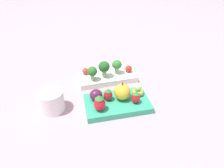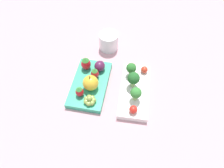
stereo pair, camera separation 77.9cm
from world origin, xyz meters
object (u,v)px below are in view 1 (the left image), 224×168
object	(u,v)px
broccoli_floret_1	(92,72)
cherry_tomato_0	(129,69)
strawberry_1	(108,95)
strawberry_2	(136,97)
broccoli_floret_0	(104,67)
broccoli_floret_2	(117,65)
grape_cluster	(138,92)
cherry_tomato_1	(86,71)
bento_box_fruit	(117,103)
drinking_cup	(52,101)
strawberry_0	(100,103)
plum	(96,95)
bento_box_savoury	(108,77)
apple	(122,92)

from	to	relation	value
broccoli_floret_1	cherry_tomato_0	bearing A→B (deg)	13.40
strawberry_1	strawberry_2	distance (m)	0.08
broccoli_floret_0	strawberry_2	bearing A→B (deg)	-64.96
broccoli_floret_2	strawberry_2	world-z (taller)	broccoli_floret_2
grape_cluster	cherry_tomato_1	bearing A→B (deg)	136.48
cherry_tomato_1	bento_box_fruit	bearing A→B (deg)	-63.35
drinking_cup	broccoli_floret_2	bearing A→B (deg)	32.17
grape_cluster	strawberry_0	bearing A→B (deg)	-158.17
broccoli_floret_0	cherry_tomato_1	bearing A→B (deg)	156.47
bento_box_fruit	plum	distance (m)	0.07
drinking_cup	grape_cluster	bearing A→B (deg)	0.94
bento_box_savoury	apple	world-z (taller)	apple
grape_cluster	broccoli_floret_1	bearing A→B (deg)	141.93
broccoli_floret_1	drinking_cup	bearing A→B (deg)	-140.06
cherry_tomato_0	cherry_tomato_1	size ratio (longest dim) A/B	1.07
apple	strawberry_1	xyz separation A→B (m)	(-0.04, 0.00, -0.01)
bento_box_savoury	bento_box_fruit	xyz separation A→B (m)	(0.01, -0.15, -0.00)
cherry_tomato_0	bento_box_fruit	bearing A→B (deg)	-114.85
bento_box_fruit	cherry_tomato_0	distance (m)	0.18
bento_box_fruit	grape_cluster	xyz separation A→B (m)	(0.07, 0.02, 0.02)
apple	grape_cluster	distance (m)	0.06
apple	drinking_cup	size ratio (longest dim) A/B	0.83
bento_box_savoury	apple	xyz separation A→B (m)	(0.02, -0.14, 0.03)
broccoli_floret_0	cherry_tomato_0	bearing A→B (deg)	10.81
broccoli_floret_1	broccoli_floret_2	bearing A→B (deg)	18.47
bento_box_savoury	cherry_tomato_1	world-z (taller)	cherry_tomato_1
strawberry_1	drinking_cup	size ratio (longest dim) A/B	0.58
strawberry_1	apple	bearing A→B (deg)	-1.35
strawberry_0	grape_cluster	bearing A→B (deg)	21.83
broccoli_floret_1	strawberry_2	distance (m)	0.18
bento_box_savoury	strawberry_1	bearing A→B (deg)	-98.20
apple	strawberry_1	size ratio (longest dim) A/B	1.43
cherry_tomato_0	grape_cluster	size ratio (longest dim) A/B	0.64
apple	grape_cluster	size ratio (longest dim) A/B	1.51
broccoli_floret_0	strawberry_0	distance (m)	0.17
bento_box_savoury	plum	distance (m)	0.15
broccoli_floret_1	bento_box_fruit	bearing A→B (deg)	-63.49
bento_box_savoury	plum	bearing A→B (deg)	-112.86
broccoli_floret_1	broccoli_floret_2	xyz separation A→B (m)	(0.09, 0.03, 0.00)
bento_box_fruit	broccoli_floret_0	xyz separation A→B (m)	(-0.02, 0.14, 0.05)
cherry_tomato_0	strawberry_0	bearing A→B (deg)	-124.78
broccoli_floret_1	drinking_cup	xyz separation A→B (m)	(-0.13, -0.11, -0.02)
broccoli_floret_0	bento_box_fruit	bearing A→B (deg)	-81.96
broccoli_floret_2	bento_box_savoury	bearing A→B (deg)	-170.22
plum	drinking_cup	distance (m)	0.13
broccoli_floret_2	grape_cluster	xyz separation A→B (m)	(0.04, -0.13, -0.03)
broccoli_floret_0	grape_cluster	bearing A→B (deg)	-52.87
bento_box_savoury	apple	bearing A→B (deg)	-80.51
broccoli_floret_1	plum	xyz separation A→B (m)	(0.00, -0.11, -0.02)
bento_box_fruit	broccoli_floret_1	xyz separation A→B (m)	(-0.06, 0.13, 0.04)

